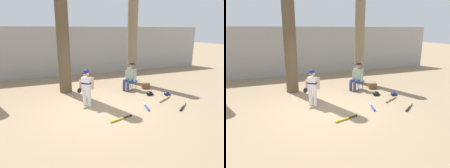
# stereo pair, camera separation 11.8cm
# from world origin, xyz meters

# --- Properties ---
(ground_plane) EXTENTS (60.00, 60.00, 0.00)m
(ground_plane) POSITION_xyz_m (0.00, 0.00, 0.00)
(ground_plane) COLOR #937A5B
(concrete_back_wall) EXTENTS (18.00, 0.36, 2.74)m
(concrete_back_wall) POSITION_xyz_m (0.00, 5.72, 1.37)
(concrete_back_wall) COLOR #9E9E99
(concrete_back_wall) RESTS_ON ground
(tree_near_player) EXTENTS (0.79, 0.79, 6.47)m
(tree_near_player) POSITION_xyz_m (-0.70, 2.48, 2.83)
(tree_near_player) COLOR brown
(tree_near_player) RESTS_ON ground
(tree_behind_spectator) EXTENTS (0.75, 0.75, 5.49)m
(tree_behind_spectator) POSITION_xyz_m (2.63, 2.84, 2.36)
(tree_behind_spectator) COLOR #7F6B51
(tree_behind_spectator) RESTS_ON ground
(young_ballplayer) EXTENTS (0.58, 0.43, 1.31)m
(young_ballplayer) POSITION_xyz_m (-0.31, 0.54, 0.74)
(young_ballplayer) COLOR white
(young_ballplayer) RESTS_ON ground
(folding_stool) EXTENTS (0.54, 0.54, 0.41)m
(folding_stool) POSITION_xyz_m (2.07, 1.76, 0.36)
(folding_stool) COLOR #194C9E
(folding_stool) RESTS_ON ground
(seated_spectator) EXTENTS (0.66, 0.56, 1.20)m
(seated_spectator) POSITION_xyz_m (1.99, 1.72, 0.64)
(seated_spectator) COLOR navy
(seated_spectator) RESTS_ON ground
(handbag_beside_stool) EXTENTS (0.37, 0.24, 0.26)m
(handbag_beside_stool) POSITION_xyz_m (2.72, 1.60, 0.13)
(handbag_beside_stool) COLOR brown
(handbag_beside_stool) RESTS_ON ground
(bat_black_composite) EXTENTS (0.63, 0.48, 0.07)m
(bat_black_composite) POSITION_xyz_m (2.62, -0.96, 0.03)
(bat_black_composite) COLOR black
(bat_black_composite) RESTS_ON ground
(bat_blue_youth) EXTENTS (0.27, 0.79, 0.07)m
(bat_blue_youth) POSITION_xyz_m (1.53, -0.44, 0.03)
(bat_blue_youth) COLOR #2347AD
(bat_blue_youth) RESTS_ON ground
(bat_yellow_trainer) EXTENTS (0.79, 0.27, 0.07)m
(bat_yellow_trainer) POSITION_xyz_m (0.25, -0.99, 0.03)
(bat_yellow_trainer) COLOR yellow
(bat_yellow_trainer) RESTS_ON ground
(bat_wood_tan) EXTENTS (0.74, 0.47, 0.07)m
(bat_wood_tan) POSITION_xyz_m (2.69, 0.04, 0.03)
(bat_wood_tan) COLOR tan
(bat_wood_tan) RESTS_ON ground
(batting_helmet_navy) EXTENTS (0.29, 0.22, 0.17)m
(batting_helmet_navy) POSITION_xyz_m (3.02, 0.45, 0.07)
(batting_helmet_navy) COLOR navy
(batting_helmet_navy) RESTS_ON ground
(batting_helmet_black) EXTENTS (0.32, 0.25, 0.18)m
(batting_helmet_black) POSITION_xyz_m (2.37, 0.72, 0.08)
(batting_helmet_black) COLOR black
(batting_helmet_black) RESTS_ON ground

